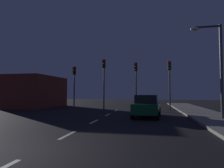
{
  "coord_description": "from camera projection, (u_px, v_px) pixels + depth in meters",
  "views": [
    {
      "loc": [
        3.37,
        -4.91,
        1.74
      ],
      "look_at": [
        -0.66,
        15.29,
        2.71
      ],
      "focal_mm": 30.84,
      "sensor_mm": 36.0,
      "label": 1
    }
  ],
  "objects": [
    {
      "name": "ground_plane",
      "position": [
        97.0,
        120.0,
        12.25
      ],
      "size": [
        80.0,
        80.0,
        0.0
      ],
      "primitive_type": "plane",
      "color": "black"
    },
    {
      "name": "lane_stripe_second",
      "position": [
        68.0,
        135.0,
        7.94
      ],
      "size": [
        0.16,
        1.6,
        0.01
      ],
      "primitive_type": "cube",
      "color": "silver",
      "rests_on": "ground_plane"
    },
    {
      "name": "lane_stripe_third",
      "position": [
        94.0,
        122.0,
        11.66
      ],
      "size": [
        0.16,
        1.6,
        0.01
      ],
      "primitive_type": "cube",
      "color": "silver",
      "rests_on": "ground_plane"
    },
    {
      "name": "lane_stripe_fourth",
      "position": [
        108.0,
        115.0,
        15.38
      ],
      "size": [
        0.16,
        1.6,
        0.01
      ],
      "primitive_type": "cube",
      "color": "silver",
      "rests_on": "ground_plane"
    },
    {
      "name": "lane_stripe_fifth",
      "position": [
        116.0,
        110.0,
        19.11
      ],
      "size": [
        0.16,
        1.6,
        0.01
      ],
      "primitive_type": "cube",
      "color": "silver",
      "rests_on": "ground_plane"
    },
    {
      "name": "traffic_signal_far_left",
      "position": [
        74.0,
        79.0,
        21.6
      ],
      "size": [
        0.32,
        0.38,
        4.7
      ],
      "color": "#4C4C51",
      "rests_on": "ground_plane"
    },
    {
      "name": "traffic_signal_center_left",
      "position": [
        104.0,
        74.0,
        20.95
      ],
      "size": [
        0.32,
        0.38,
        5.41
      ],
      "color": "black",
      "rests_on": "ground_plane"
    },
    {
      "name": "traffic_signal_center_right",
      "position": [
        136.0,
        77.0,
        20.26
      ],
      "size": [
        0.32,
        0.38,
        4.95
      ],
      "color": "black",
      "rests_on": "ground_plane"
    },
    {
      "name": "traffic_signal_far_right",
      "position": [
        170.0,
        76.0,
        19.59
      ],
      "size": [
        0.32,
        0.38,
        4.99
      ],
      "color": "#2D2D30",
      "rests_on": "ground_plane"
    },
    {
      "name": "car_stopped_ahead",
      "position": [
        147.0,
        106.0,
        13.97
      ],
      "size": [
        2.1,
        4.17,
        1.6
      ],
      "color": "#0F4C2D",
      "rests_on": "ground_plane"
    },
    {
      "name": "street_lamp_right",
      "position": [
        216.0,
        61.0,
        12.24
      ],
      "size": [
        1.91,
        0.36,
        6.13
      ],
      "color": "#4C4C51",
      "rests_on": "ground_plane"
    },
    {
      "name": "storefront_left",
      "position": [
        37.0,
        92.0,
        23.58
      ],
      "size": [
        4.62,
        7.36,
        3.76
      ],
      "primitive_type": "cube",
      "color": "maroon",
      "rests_on": "ground_plane"
    }
  ]
}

